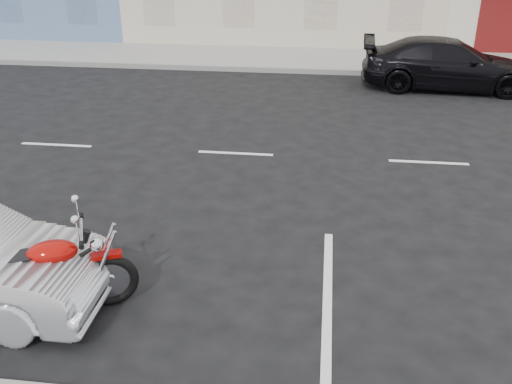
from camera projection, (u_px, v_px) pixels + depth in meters
The scene contains 5 objects.
ground at pixel (330, 158), 11.88m from camera, with size 120.00×120.00×0.00m, color black.
sidewalk_far at pixel (190, 56), 20.17m from camera, with size 80.00×3.40×0.15m, color gray.
curb_far at pixel (179, 67), 18.65m from camera, with size 80.00×0.12×0.16m, color gray.
motorcycle at pixel (111, 269), 7.18m from camera, with size 2.19×1.12×1.16m.
car_far at pixel (448, 64), 16.37m from camera, with size 1.99×4.89×1.42m, color black.
Camera 1 is at (-0.17, -11.10, 4.55)m, focal length 40.00 mm.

